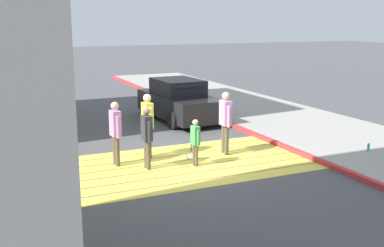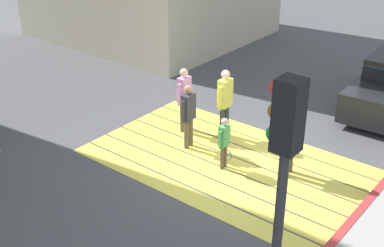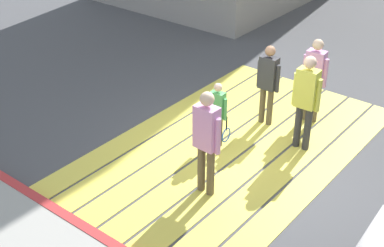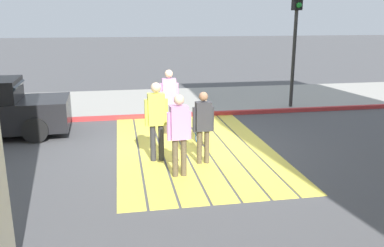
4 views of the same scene
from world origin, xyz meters
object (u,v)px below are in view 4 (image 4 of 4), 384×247
at_px(pedestrian_child_with_racket, 203,119).
at_px(traffic_light_corner, 296,22).
at_px(pedestrian_adult_lead, 179,130).
at_px(pedestrian_adult_side, 156,116).
at_px(pedestrian_adult_trailing, 169,97).
at_px(pedestrian_teen_behind, 203,123).
at_px(water_bottle, 204,98).

bearing_deg(pedestrian_child_with_racket, traffic_light_corner, 131.77).
distance_m(pedestrian_adult_lead, pedestrian_adult_side, 1.07).
xyz_separation_m(pedestrian_adult_trailing, pedestrian_teen_behind, (2.50, 0.43, -0.10)).
height_order(water_bottle, pedestrian_teen_behind, pedestrian_teen_behind).
relative_size(pedestrian_adult_lead, pedestrian_teen_behind, 1.05).
xyz_separation_m(pedestrian_adult_side, pedestrian_child_with_racket, (-0.88, 1.25, -0.35)).
bearing_deg(pedestrian_adult_trailing, pedestrian_teen_behind, 9.86).
distance_m(pedestrian_adult_lead, pedestrian_teen_behind, 0.90).
height_order(traffic_light_corner, pedestrian_teen_behind, traffic_light_corner).
bearing_deg(water_bottle, pedestrian_adult_trailing, -25.76).
height_order(pedestrian_adult_lead, pedestrian_adult_side, pedestrian_adult_side).
xyz_separation_m(pedestrian_adult_lead, pedestrian_child_with_racket, (-1.88, 0.89, -0.29)).
bearing_deg(pedestrian_child_with_racket, water_bottle, 167.67).
bearing_deg(pedestrian_adult_side, pedestrian_adult_trailing, 165.56).
relative_size(water_bottle, pedestrian_adult_trailing, 0.12).
distance_m(water_bottle, pedestrian_teen_behind, 6.36).
xyz_separation_m(traffic_light_corner, pedestrian_adult_trailing, (2.22, -4.60, -1.99)).
height_order(water_bottle, pedestrian_adult_side, pedestrian_adult_side).
xyz_separation_m(water_bottle, pedestrian_adult_trailing, (3.68, -1.78, 0.82)).
relative_size(traffic_light_corner, pedestrian_teen_behind, 2.61).
height_order(water_bottle, pedestrian_adult_lead, pedestrian_adult_lead).
distance_m(pedestrian_adult_side, pedestrian_teen_behind, 1.05).
relative_size(traffic_light_corner, water_bottle, 19.27).
relative_size(pedestrian_adult_lead, pedestrian_adult_trailing, 0.95).
bearing_deg(traffic_light_corner, water_bottle, -117.40).
distance_m(pedestrian_adult_lead, pedestrian_adult_trailing, 3.15).
xyz_separation_m(water_bottle, pedestrian_adult_side, (5.82, -2.33, 0.82)).
distance_m(water_bottle, pedestrian_adult_side, 6.32).
xyz_separation_m(traffic_light_corner, water_bottle, (-1.46, -2.82, -2.81)).
height_order(pedestrian_adult_lead, pedestrian_adult_trailing, pedestrian_adult_trailing).
height_order(pedestrian_adult_trailing, pedestrian_child_with_racket, pedestrian_adult_trailing).
distance_m(pedestrian_adult_side, pedestrian_child_with_racket, 1.56).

